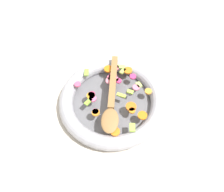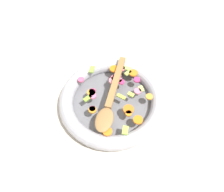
{
  "view_description": "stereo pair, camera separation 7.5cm",
  "coord_description": "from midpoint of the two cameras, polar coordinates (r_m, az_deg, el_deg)",
  "views": [
    {
      "loc": [
        -0.32,
        0.28,
        0.67
      ],
      "look_at": [
        0.0,
        0.0,
        0.05
      ],
      "focal_mm": 35.0,
      "sensor_mm": 36.0,
      "label": 1
    },
    {
      "loc": [
        -0.37,
        0.21,
        0.67
      ],
      "look_at": [
        0.0,
        0.0,
        0.05
      ],
      "focal_mm": 35.0,
      "sensor_mm": 36.0,
      "label": 2
    }
  ],
  "objects": [
    {
      "name": "skillet",
      "position": [
        0.78,
        2.77,
        -1.36
      ],
      "size": [
        0.38,
        0.38,
        0.05
      ],
      "color": "slate",
      "rests_on": "ground_plane"
    },
    {
      "name": "ground_plane",
      "position": [
        0.8,
        2.71,
        -2.23
      ],
      "size": [
        4.0,
        4.0,
        0.0
      ],
      "primitive_type": "plane",
      "color": "beige"
    },
    {
      "name": "wooden_spoon",
      "position": [
        0.73,
        2.52,
        -1.06
      ],
      "size": [
        0.26,
        0.25,
        0.01
      ],
      "color": "olive",
      "rests_on": "chopped_vegetables"
    },
    {
      "name": "chopped_vegetables",
      "position": [
        0.76,
        4.01,
        1.2
      ],
      "size": [
        0.31,
        0.24,
        0.01
      ],
      "color": "orange",
      "rests_on": "skillet"
    }
  ]
}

